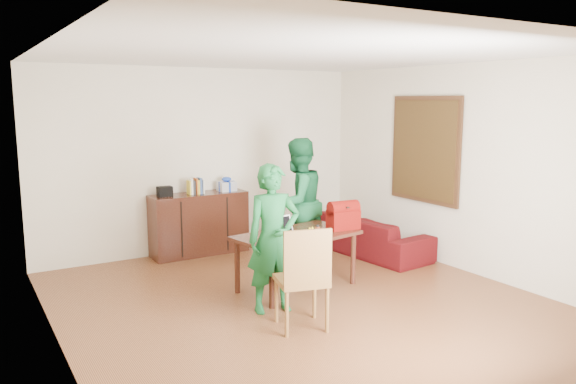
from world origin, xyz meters
TOP-DOWN VIEW (x-y plane):
  - room at (0.01, 0.13)m, footprint 5.20×5.70m
  - table at (0.21, 0.48)m, footprint 1.55×1.03m
  - chair at (-0.37, -0.56)m, footprint 0.57×0.56m
  - person_near at (-0.38, -0.01)m, footprint 0.64×0.48m
  - person_far at (0.73, 1.28)m, footprint 0.97×0.83m
  - laptop at (0.06, 0.41)m, footprint 0.34×0.25m
  - bananas at (0.21, 0.11)m, footprint 0.17×0.12m
  - bottle at (0.24, 0.08)m, footprint 0.08×0.08m
  - red_bag at (0.83, 0.39)m, footprint 0.40×0.26m
  - sofa at (1.95, 1.25)m, footprint 0.93×1.98m

SIDE VIEW (x-z plane):
  - sofa at x=1.95m, z-range 0.00..0.56m
  - chair at x=-0.37m, z-range -0.22..0.82m
  - table at x=0.21m, z-range 0.26..0.93m
  - bananas at x=0.21m, z-range 0.67..0.73m
  - laptop at x=0.06m, z-range 0.61..0.83m
  - bottle at x=0.24m, z-range 0.67..0.85m
  - person_near at x=-0.38m, z-range 0.00..1.58m
  - red_bag at x=0.83m, z-range 0.67..0.95m
  - person_far at x=0.73m, z-range 0.00..1.74m
  - room at x=0.01m, z-range -0.14..2.76m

